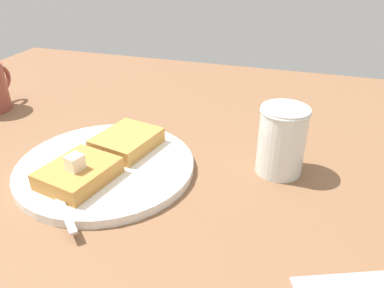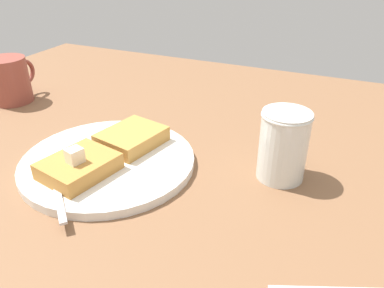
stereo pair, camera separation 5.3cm
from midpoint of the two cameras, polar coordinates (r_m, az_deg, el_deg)
name	(u,v)px [view 1 (the left image)]	position (r cm, az deg, el deg)	size (l,w,h in cm)	color
table_surface	(136,225)	(49.21, -11.72, -12.18)	(129.83, 129.83, 2.94)	brown
plate	(106,166)	(57.43, -15.62, -3.33)	(26.01, 26.01, 1.31)	white
toast_slice_left	(78,173)	(53.66, -19.69, -4.31)	(9.60, 7.91, 2.36)	#BB7F3A
toast_slice_middle	(127,141)	(59.77, -12.42, 0.38)	(9.60, 7.91, 2.36)	#BD863D
butter_pat_primary	(75,163)	(51.86, -20.27, -2.76)	(2.06, 1.86, 2.06)	#F7E9CA
fork	(56,192)	(52.90, -22.78, -6.79)	(11.94, 12.70, 0.36)	silver
syrup_jar	(281,143)	(54.23, 10.74, 0.01)	(6.97, 6.97, 10.14)	#5D2B09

